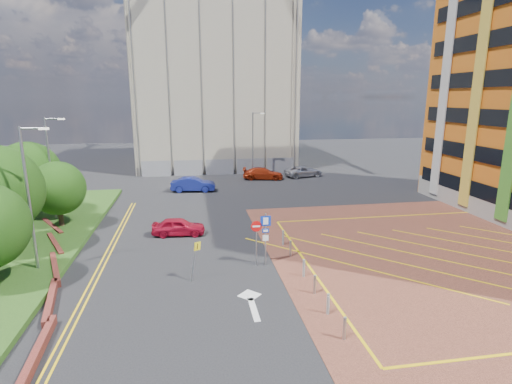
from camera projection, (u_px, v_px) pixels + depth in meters
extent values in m
plane|color=black|center=(260.00, 272.00, 22.86)|extent=(140.00, 140.00, 0.00)
cube|color=brown|center=(479.00, 256.00, 25.08)|extent=(26.00, 26.00, 0.02)
cube|color=maroon|center=(39.00, 350.00, 15.49)|extent=(0.62, 4.61, 0.40)
cube|color=maroon|center=(51.00, 301.00, 19.20)|extent=(1.25, 4.56, 0.40)
cube|color=maroon|center=(55.00, 268.00, 22.88)|extent=(1.86, 4.43, 0.40)
cube|color=maroon|center=(55.00, 245.00, 26.53)|extent=(2.29, 4.27, 0.40)
cube|color=maroon|center=(52.00, 227.00, 30.15)|extent=(2.69, 4.06, 0.40)
cylinder|color=#3D2B1C|center=(1.00, 233.00, 24.84)|extent=(0.36, 0.36, 2.40)
cylinder|color=#3D2B1C|center=(61.00, 214.00, 30.03)|extent=(0.36, 0.36, 1.80)
sphere|color=#14360C|center=(58.00, 188.00, 29.56)|extent=(4.00, 4.00, 4.00)
cylinder|color=#3D2B1C|center=(32.00, 203.00, 32.38)|extent=(0.36, 0.36, 2.20)
sphere|color=#14360C|center=(28.00, 173.00, 31.81)|extent=(5.00, 5.00, 5.00)
cylinder|color=#9EA0A8|center=(29.00, 200.00, 21.79)|extent=(0.16, 0.16, 8.00)
cylinder|color=#9EA0A8|center=(31.00, 128.00, 20.99)|extent=(1.20, 0.10, 0.10)
cube|color=silver|center=(44.00, 129.00, 21.09)|extent=(0.50, 0.15, 0.12)
cylinder|color=#9EA0A8|center=(50.00, 169.00, 31.07)|extent=(0.16, 0.16, 8.00)
cylinder|color=#9EA0A8|center=(53.00, 119.00, 30.27)|extent=(1.20, 0.10, 0.10)
cube|color=silver|center=(61.00, 119.00, 30.37)|extent=(0.50, 0.15, 0.12)
cylinder|color=#9EA0A8|center=(253.00, 145.00, 49.44)|extent=(0.16, 0.16, 8.00)
cylinder|color=#9EA0A8|center=(258.00, 113.00, 48.63)|extent=(1.20, 0.10, 0.10)
cube|color=silver|center=(262.00, 113.00, 48.74)|extent=(0.50, 0.15, 0.12)
cylinder|color=#9EA0A8|center=(265.00, 239.00, 23.53)|extent=(0.10, 0.10, 3.20)
cube|color=#092CAC|center=(266.00, 221.00, 23.23)|extent=(0.60, 0.04, 0.60)
cube|color=white|center=(266.00, 221.00, 23.21)|extent=(0.30, 0.02, 0.42)
cube|color=#092CAC|center=(266.00, 231.00, 23.37)|extent=(0.40, 0.04, 0.25)
cube|color=white|center=(266.00, 231.00, 23.35)|extent=(0.28, 0.02, 0.14)
cube|color=white|center=(266.00, 238.00, 23.47)|extent=(0.35, 0.04, 0.35)
cylinder|color=#9EA0A8|center=(256.00, 244.00, 23.50)|extent=(0.08, 0.08, 2.70)
cylinder|color=red|center=(256.00, 226.00, 23.21)|extent=(0.64, 0.04, 0.64)
cube|color=white|center=(256.00, 226.00, 23.19)|extent=(0.44, 0.02, 0.10)
cylinder|color=#9EA0A8|center=(194.00, 262.00, 21.56)|extent=(0.43, 0.08, 2.19)
cube|color=yellow|center=(197.00, 246.00, 21.35)|extent=(0.39, 0.39, 0.52)
cylinder|color=#9EA0A8|center=(344.00, 329.00, 16.40)|extent=(0.14, 0.14, 0.90)
cylinder|color=black|center=(328.00, 305.00, 18.32)|extent=(0.14, 0.14, 0.90)
cylinder|color=#9EA0A8|center=(315.00, 285.00, 20.24)|extent=(0.14, 0.14, 0.90)
cylinder|color=black|center=(304.00, 269.00, 22.15)|extent=(0.14, 0.14, 0.90)
cylinder|color=#9EA0A8|center=(291.00, 249.00, 25.03)|extent=(0.14, 0.14, 0.90)
cylinder|color=black|center=(283.00, 238.00, 26.95)|extent=(0.14, 0.14, 0.90)
cube|color=#AEA28F|center=(213.00, 89.00, 58.70)|extent=(21.20, 19.20, 22.00)
cube|color=yellow|center=(225.00, 47.00, 59.54)|extent=(0.90, 0.90, 34.00)
cube|color=gray|center=(227.00, 167.00, 51.58)|extent=(21.60, 0.06, 2.00)
imported|color=#A90E26|center=(179.00, 226.00, 28.90)|extent=(3.88, 1.82, 1.29)
imported|color=navy|center=(193.00, 184.00, 42.33)|extent=(4.77, 2.09, 1.52)
imported|color=#A6290E|center=(263.00, 174.00, 48.58)|extent=(5.18, 2.90, 1.42)
imported|color=#B1B1B8|center=(303.00, 171.00, 50.18)|extent=(5.15, 3.29, 1.32)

